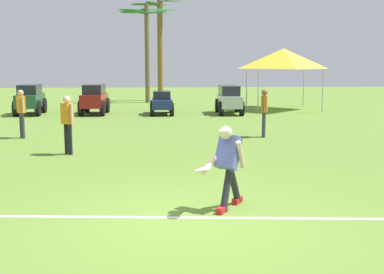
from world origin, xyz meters
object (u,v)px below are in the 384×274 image
object	(u,v)px
teammate_deep	(264,108)
teammate_midfield	(21,109)
event_tent	(283,59)
palm_tree_left_of_centre	(160,41)
parked_car_slot_b	(94,98)
palm_tree_far_left	(147,40)
parked_car_slot_c	(162,102)
parked_car_slot_d	(229,99)
parked_car_slot_a	(30,99)
frisbee_in_flight	(203,169)
teammate_near_sideline	(67,119)
frisbee_thrower	(228,163)

from	to	relation	value
teammate_deep	teammate_midfield	bearing A→B (deg)	177.81
teammate_midfield	teammate_deep	bearing A→B (deg)	-2.19
event_tent	palm_tree_left_of_centre	bearing A→B (deg)	135.07
parked_car_slot_b	palm_tree_far_left	world-z (taller)	palm_tree_far_left
parked_car_slot_c	parked_car_slot_d	world-z (taller)	parked_car_slot_d
palm_tree_left_of_centre	parked_car_slot_a	bearing A→B (deg)	-127.36
frisbee_in_flight	palm_tree_left_of_centre	distance (m)	23.75
teammate_near_sideline	palm_tree_far_left	bearing A→B (deg)	84.22
teammate_deep	palm_tree_far_left	distance (m)	14.77
frisbee_thrower	teammate_deep	bearing A→B (deg)	73.70
frisbee_in_flight	teammate_deep	world-z (taller)	teammate_deep
frisbee_in_flight	event_tent	bearing A→B (deg)	71.90
frisbee_in_flight	teammate_near_sideline	bearing A→B (deg)	119.97
parked_car_slot_a	parked_car_slot_b	bearing A→B (deg)	-1.72
teammate_midfield	teammate_near_sideline	bearing A→B (deg)	-55.39
frisbee_in_flight	parked_car_slot_a	bearing A→B (deg)	113.51
frisbee_thrower	event_tent	distance (m)	17.80
teammate_near_sideline	parked_car_slot_c	distance (m)	10.15
parked_car_slot_a	parked_car_slot_c	distance (m)	6.17
teammate_deep	teammate_near_sideline	bearing A→B (deg)	-155.75
teammate_midfield	palm_tree_left_of_centre	size ratio (longest dim) A/B	0.24
parked_car_slot_c	palm_tree_left_of_centre	world-z (taller)	palm_tree_left_of_centre
teammate_midfield	frisbee_thrower	bearing A→B (deg)	-55.15
frisbee_in_flight	parked_car_slot_b	xyz separation A→B (m)	(-3.78, 15.49, -0.02)
palm_tree_far_left	parked_car_slot_d	bearing A→B (deg)	-58.74
frisbee_thrower	palm_tree_far_left	size ratio (longest dim) A/B	0.24
palm_tree_left_of_centre	parked_car_slot_b	bearing A→B (deg)	-111.00
teammate_midfield	parked_car_slot_b	bearing A→B (deg)	79.34
parked_car_slot_c	event_tent	bearing A→B (deg)	17.85
frisbee_thrower	parked_car_slot_c	world-z (taller)	frisbee_thrower
teammate_near_sideline	teammate_deep	distance (m)	6.37
parked_car_slot_b	teammate_deep	bearing A→B (deg)	-49.05
frisbee_thrower	frisbee_in_flight	bearing A→B (deg)	-144.21
teammate_near_sideline	teammate_midfield	world-z (taller)	same
teammate_deep	event_tent	world-z (taller)	event_tent
parked_car_slot_c	parked_car_slot_d	distance (m)	3.20
frisbee_thrower	teammate_deep	world-z (taller)	teammate_deep
frisbee_thrower	parked_car_slot_d	world-z (taller)	frisbee_thrower
teammate_deep	parked_car_slot_b	bearing A→B (deg)	130.95
parked_car_slot_a	teammate_midfield	bearing A→B (deg)	-77.22
parked_car_slot_c	parked_car_slot_d	xyz separation A→B (m)	(3.20, 0.05, 0.16)
teammate_midfield	parked_car_slot_a	xyz separation A→B (m)	(-1.65, 7.25, -0.20)
parked_car_slot_b	event_tent	xyz separation A→B (m)	(9.42, 1.76, 1.86)
teammate_deep	parked_car_slot_a	distance (m)	12.11
parked_car_slot_a	parked_car_slot_b	size ratio (longest dim) A/B	1.01
teammate_deep	parked_car_slot_d	xyz separation A→B (m)	(-0.11, 7.27, -0.22)
parked_car_slot_a	parked_car_slot_d	size ratio (longest dim) A/B	1.00
frisbee_in_flight	teammate_midfield	bearing A→B (deg)	121.65
frisbee_thrower	teammate_midfield	world-z (taller)	teammate_midfield
teammate_midfield	parked_car_slot_b	size ratio (longest dim) A/B	0.66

